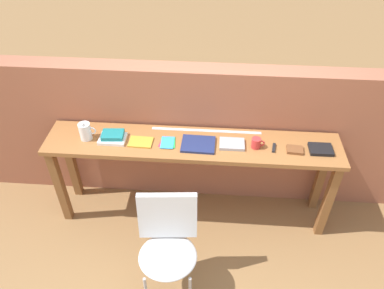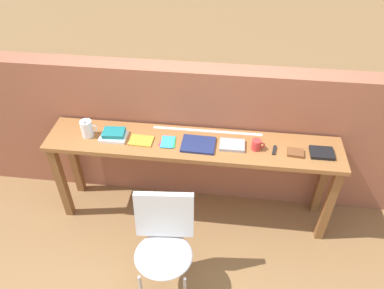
% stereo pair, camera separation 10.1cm
% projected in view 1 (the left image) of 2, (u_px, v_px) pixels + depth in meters
% --- Properties ---
extents(ground_plane, '(40.00, 40.00, 0.00)m').
position_uv_depth(ground_plane, '(190.00, 236.00, 3.47)').
color(ground_plane, olive).
extents(brick_wall_back, '(6.00, 0.20, 1.40)m').
position_uv_depth(brick_wall_back, '(195.00, 134.00, 3.51)').
color(brick_wall_back, '#9E5B42').
rests_on(brick_wall_back, ground).
extents(sideboard, '(2.50, 0.44, 0.88)m').
position_uv_depth(sideboard, '(192.00, 155.00, 3.23)').
color(sideboard, '#996033').
rests_on(sideboard, ground).
extents(chair_white_moulded, '(0.48, 0.49, 0.89)m').
position_uv_depth(chair_white_moulded, '(168.00, 243.00, 2.79)').
color(chair_white_moulded, silver).
rests_on(chair_white_moulded, ground).
extents(pitcher_white, '(0.14, 0.10, 0.18)m').
position_uv_depth(pitcher_white, '(85.00, 131.00, 3.13)').
color(pitcher_white, white).
rests_on(pitcher_white, sideboard).
extents(book_stack_leftmost, '(0.23, 0.17, 0.06)m').
position_uv_depth(book_stack_leftmost, '(113.00, 137.00, 3.15)').
color(book_stack_leftmost, white).
rests_on(book_stack_leftmost, sideboard).
extents(magazine_cycling, '(0.20, 0.15, 0.01)m').
position_uv_depth(magazine_cycling, '(141.00, 142.00, 3.13)').
color(magazine_cycling, gold).
rests_on(magazine_cycling, sideboard).
extents(pamphlet_pile_colourful, '(0.14, 0.17, 0.01)m').
position_uv_depth(pamphlet_pile_colourful, '(167.00, 142.00, 3.13)').
color(pamphlet_pile_colourful, '#E5334C').
rests_on(pamphlet_pile_colourful, sideboard).
extents(book_open_centre, '(0.28, 0.23, 0.02)m').
position_uv_depth(book_open_centre, '(198.00, 144.00, 3.11)').
color(book_open_centre, navy).
rests_on(book_open_centre, sideboard).
extents(book_grey_hardcover, '(0.21, 0.15, 0.03)m').
position_uv_depth(book_grey_hardcover, '(232.00, 144.00, 3.10)').
color(book_grey_hardcover, '#9E9EA3').
rests_on(book_grey_hardcover, sideboard).
extents(mug, '(0.11, 0.08, 0.09)m').
position_uv_depth(mug, '(256.00, 143.00, 3.06)').
color(mug, red).
rests_on(mug, sideboard).
extents(multitool_folded, '(0.04, 0.11, 0.02)m').
position_uv_depth(multitool_folded, '(274.00, 148.00, 3.07)').
color(multitool_folded, black).
rests_on(multitool_folded, sideboard).
extents(leather_journal_brown, '(0.14, 0.11, 0.02)m').
position_uv_depth(leather_journal_brown, '(295.00, 150.00, 3.05)').
color(leather_journal_brown, brown).
rests_on(leather_journal_brown, sideboard).
extents(book_repair_rightmost, '(0.19, 0.15, 0.03)m').
position_uv_depth(book_repair_rightmost, '(321.00, 149.00, 3.05)').
color(book_repair_rightmost, black).
rests_on(book_repair_rightmost, sideboard).
extents(ruler_metal_back_edge, '(0.95, 0.03, 0.00)m').
position_uv_depth(ruler_metal_back_edge, '(206.00, 131.00, 3.26)').
color(ruler_metal_back_edge, silver).
rests_on(ruler_metal_back_edge, sideboard).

